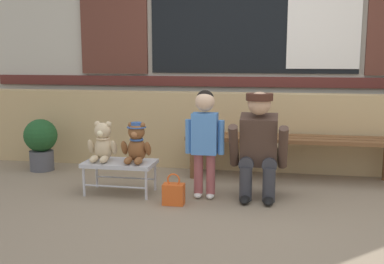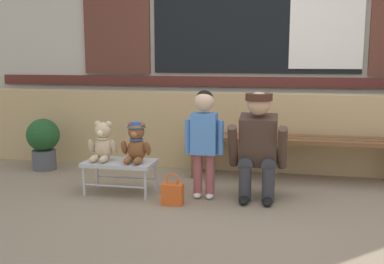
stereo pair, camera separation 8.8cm
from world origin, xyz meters
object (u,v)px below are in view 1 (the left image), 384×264
(teddy_bear_plain, at_px, (103,143))
(potted_plant, at_px, (41,142))
(handbag_on_ground, at_px, (174,193))
(small_display_bench, at_px, (120,165))
(teddy_bear_with_hat, at_px, (136,143))
(wooden_bench_long, at_px, (290,143))
(child_standing, at_px, (205,132))
(adult_crouching, at_px, (260,145))

(teddy_bear_plain, bearing_deg, potted_plant, 145.97)
(handbag_on_ground, xyz_separation_m, potted_plant, (-1.70, 0.90, 0.23))
(small_display_bench, height_order, teddy_bear_with_hat, teddy_bear_with_hat)
(small_display_bench, xyz_separation_m, teddy_bear_plain, (-0.16, 0.00, 0.20))
(wooden_bench_long, xyz_separation_m, teddy_bear_with_hat, (-1.37, -0.79, 0.10))
(wooden_bench_long, height_order, potted_plant, potted_plant)
(teddy_bear_with_hat, bearing_deg, potted_plant, 153.01)
(small_display_bench, distance_m, teddy_bear_plain, 0.25)
(wooden_bench_long, distance_m, child_standing, 1.10)
(small_display_bench, xyz_separation_m, adult_crouching, (1.26, 0.09, 0.21))
(potted_plant, bearing_deg, teddy_bear_plain, -34.03)
(potted_plant, bearing_deg, teddy_bear_with_hat, -26.99)
(small_display_bench, distance_m, handbag_on_ground, 0.62)
(adult_crouching, height_order, handbag_on_ground, adult_crouching)
(teddy_bear_with_hat, height_order, child_standing, child_standing)
(child_standing, height_order, handbag_on_ground, child_standing)
(small_display_bench, relative_size, potted_plant, 1.12)
(small_display_bench, xyz_separation_m, handbag_on_ground, (0.55, -0.23, -0.17))
(small_display_bench, bearing_deg, teddy_bear_plain, 179.49)
(potted_plant, bearing_deg, wooden_bench_long, 2.70)
(teddy_bear_plain, relative_size, teddy_bear_with_hat, 1.00)
(teddy_bear_with_hat, xyz_separation_m, adult_crouching, (1.10, 0.08, 0.01))
(teddy_bear_plain, bearing_deg, wooden_bench_long, 25.10)
(teddy_bear_plain, distance_m, adult_crouching, 1.42)
(adult_crouching, bearing_deg, teddy_bear_plain, -176.61)
(teddy_bear_with_hat, distance_m, adult_crouching, 1.10)
(wooden_bench_long, bearing_deg, handbag_on_ground, -133.70)
(small_display_bench, distance_m, teddy_bear_with_hat, 0.26)
(small_display_bench, xyz_separation_m, teddy_bear_with_hat, (0.16, 0.00, 0.21))
(child_standing, height_order, potted_plant, child_standing)
(teddy_bear_plain, relative_size, adult_crouching, 0.38)
(wooden_bench_long, relative_size, potted_plant, 3.68)
(teddy_bear_plain, height_order, teddy_bear_with_hat, same)
(small_display_bench, bearing_deg, child_standing, 0.95)
(small_display_bench, bearing_deg, handbag_on_ground, -22.32)
(teddy_bear_with_hat, xyz_separation_m, potted_plant, (-1.31, 0.67, -0.15))
(small_display_bench, relative_size, adult_crouching, 0.67)
(handbag_on_ground, bearing_deg, potted_plant, 152.24)
(teddy_bear_with_hat, relative_size, adult_crouching, 0.38)
(potted_plant, bearing_deg, small_display_bench, -30.21)
(teddy_bear_plain, bearing_deg, teddy_bear_with_hat, 0.13)
(child_standing, distance_m, potted_plant, 2.05)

